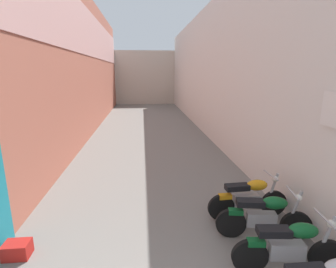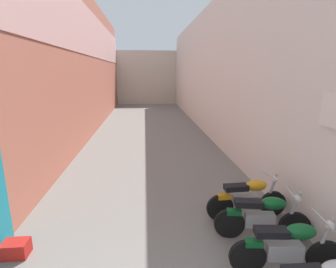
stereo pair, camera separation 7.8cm
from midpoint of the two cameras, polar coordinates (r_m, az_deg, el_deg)
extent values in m
plane|color=slate|center=(12.09, -4.21, -1.91)|extent=(41.55, 41.55, 0.00)
cube|color=#B76651|center=(13.96, -18.21, 14.39)|extent=(0.40, 25.55, 7.15)
cube|color=#DBA39E|center=(14.04, -17.82, 20.87)|extent=(0.04, 25.55, 2.29)
cube|color=silver|center=(14.07, 8.65, 13.40)|extent=(0.40, 25.55, 6.43)
cube|color=beige|center=(27.43, -5.22, 12.30)|extent=(8.91, 2.00, 5.25)
cylinder|color=black|center=(5.29, 31.28, -22.17)|extent=(0.61, 0.15, 0.60)
cylinder|color=black|center=(4.83, 17.13, -24.38)|extent=(0.61, 0.15, 0.60)
cube|color=#9E9EA3|center=(4.94, 24.17, -22.35)|extent=(0.58, 0.26, 0.28)
ellipsoid|color=#0F5123|center=(4.84, 27.23, -18.43)|extent=(0.51, 0.31, 0.24)
cube|color=black|center=(4.67, 21.85, -19.35)|extent=(0.54, 0.28, 0.12)
cylinder|color=#9E9EA3|center=(5.08, 31.07, -19.06)|extent=(0.25, 0.09, 0.77)
cylinder|color=#9E9EA3|center=(4.87, 30.86, -15.69)|extent=(0.10, 0.58, 0.04)
sphere|color=silver|center=(4.98, 31.96, -16.51)|extent=(0.14, 0.14, 0.14)
cube|color=#0F5123|center=(4.70, 18.37, -21.75)|extent=(0.29, 0.17, 0.10)
cylinder|color=black|center=(5.87, 26.04, -17.80)|extent=(0.60, 0.18, 0.60)
cylinder|color=black|center=(5.55, 13.29, -18.63)|extent=(0.60, 0.18, 0.60)
cube|color=#9E9EA3|center=(5.61, 19.45, -17.29)|extent=(0.59, 0.29, 0.28)
ellipsoid|color=#0F5123|center=(5.50, 22.13, -13.90)|extent=(0.52, 0.34, 0.24)
cube|color=black|center=(5.39, 17.30, -14.31)|extent=(0.55, 0.31, 0.12)
cylinder|color=#9E9EA3|center=(5.68, 25.74, -14.83)|extent=(0.25, 0.10, 0.77)
cylinder|color=#9E9EA3|center=(5.51, 25.43, -11.66)|extent=(0.14, 0.58, 0.04)
sphere|color=silver|center=(5.59, 26.49, -12.52)|extent=(0.14, 0.14, 0.14)
cube|color=#0F5123|center=(5.43, 14.31, -16.27)|extent=(0.30, 0.19, 0.10)
cylinder|color=black|center=(6.55, 21.96, -14.01)|extent=(0.60, 0.11, 0.60)
cylinder|color=black|center=(6.06, 11.26, -15.59)|extent=(0.60, 0.11, 0.60)
cube|color=#9E9EA3|center=(6.20, 16.49, -13.92)|extent=(0.57, 0.22, 0.28)
ellipsoid|color=orange|center=(6.14, 18.70, -10.64)|extent=(0.49, 0.28, 0.24)
cube|color=black|center=(5.97, 14.66, -11.30)|extent=(0.53, 0.24, 0.12)
cylinder|color=#9E9EA3|center=(6.37, 21.69, -11.30)|extent=(0.25, 0.07, 0.77)
cylinder|color=#9E9EA3|center=(6.20, 21.40, -8.44)|extent=(0.06, 0.58, 0.04)
sphere|color=silver|center=(6.29, 22.29, -9.17)|extent=(0.14, 0.14, 0.14)
cube|color=orange|center=(5.96, 12.13, -13.31)|extent=(0.29, 0.15, 0.10)
cube|color=red|center=(5.73, -30.71, -21.11)|extent=(0.44, 0.32, 0.28)
camera|label=1|loc=(0.04, -90.27, -0.07)|focal=27.60mm
camera|label=2|loc=(0.04, 89.73, 0.07)|focal=27.60mm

